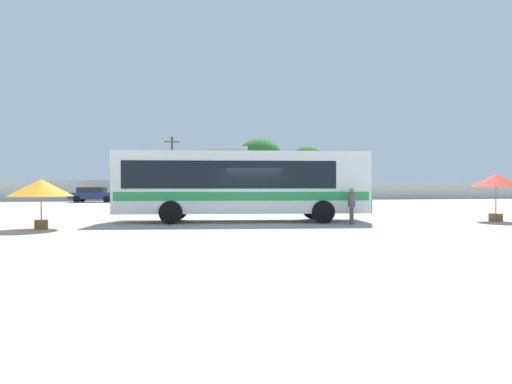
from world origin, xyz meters
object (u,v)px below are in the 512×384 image
object	(u,v)px
vendor_umbrella_secondary_orange	(41,188)
roadside_tree_left	(135,166)
attendant_by_bus_door	(352,204)
parked_car_second_white	(155,194)
coach_bus_white_green	(240,182)
vendor_umbrella_near_gate_red	(496,181)
roadside_tree_midright	(260,157)
parked_car_third_maroon	(214,194)
roadside_tree_right	(307,164)
roadside_tree_midleft	(198,166)
parked_car_rightmost_black	(277,193)
utility_pole_near	(172,167)
parked_car_leftmost_dark_blue	(94,194)

from	to	relation	value
vendor_umbrella_secondary_orange	roadside_tree_left	world-z (taller)	roadside_tree_left
attendant_by_bus_door	parked_car_second_white	bearing A→B (deg)	109.94
coach_bus_white_green	roadside_tree_left	size ratio (longest dim) A/B	2.06
vendor_umbrella_near_gate_red	roadside_tree_left	bearing A→B (deg)	119.00
roadside_tree_midright	attendant_by_bus_door	bearing A→B (deg)	-93.67
parked_car_second_white	roadside_tree_midright	world-z (taller)	roadside_tree_midright
parked_car_third_maroon	attendant_by_bus_door	bearing A→B (deg)	-81.44
roadside_tree_right	coach_bus_white_green	bearing A→B (deg)	-111.23
attendant_by_bus_door	roadside_tree_midleft	world-z (taller)	roadside_tree_midleft
parked_car_rightmost_black	utility_pole_near	bearing A→B (deg)	150.01
parked_car_leftmost_dark_blue	roadside_tree_midleft	distance (m)	12.60
vendor_umbrella_near_gate_red	parked_car_rightmost_black	xyz separation A→B (m)	(-4.71, 27.74, -1.13)
utility_pole_near	roadside_tree_midleft	size ratio (longest dim) A/B	1.39
utility_pole_near	roadside_tree_left	bearing A→B (deg)	146.88
vendor_umbrella_secondary_orange	attendant_by_bus_door	bearing A→B (deg)	-0.32
parked_car_leftmost_dark_blue	parked_car_third_maroon	bearing A→B (deg)	2.39
vendor_umbrella_near_gate_red	parked_car_rightmost_black	world-z (taller)	vendor_umbrella_near_gate_red
attendant_by_bus_door	roadside_tree_left	size ratio (longest dim) A/B	0.27
parked_car_leftmost_dark_blue	roadside_tree_left	size ratio (longest dim) A/B	0.81
attendant_by_bus_door	roadside_tree_left	xyz separation A→B (m)	(-13.22, 37.72, 3.21)
roadside_tree_left	roadside_tree_midleft	bearing A→B (deg)	-29.99
utility_pole_near	roadside_tree_midleft	distance (m)	3.34
parked_car_third_maroon	roadside_tree_midleft	bearing A→B (deg)	104.04
roadside_tree_left	roadside_tree_midleft	world-z (taller)	roadside_tree_left
parked_car_leftmost_dark_blue	parked_car_rightmost_black	distance (m)	18.88
parked_car_second_white	parked_car_rightmost_black	bearing A→B (deg)	0.08
coach_bus_white_green	roadside_tree_midleft	xyz separation A→B (m)	(-0.90, 30.99, 2.00)
vendor_umbrella_near_gate_red	roadside_tree_midright	world-z (taller)	roadside_tree_midright
coach_bus_white_green	vendor_umbrella_near_gate_red	xyz separation A→B (m)	(12.14, -1.90, 0.03)
utility_pole_near	roadside_tree_right	world-z (taller)	utility_pole_near
parked_car_rightmost_black	roadside_tree_midleft	distance (m)	10.27
attendant_by_bus_door	roadside_tree_right	bearing A→B (deg)	76.70
parked_car_rightmost_black	roadside_tree_midleft	xyz separation A→B (m)	(-8.33, 5.15, 3.10)
coach_bus_white_green	vendor_umbrella_secondary_orange	world-z (taller)	coach_bus_white_green
vendor_umbrella_secondary_orange	roadside_tree_right	xyz separation A→B (m)	(21.53, 36.67, 2.89)
parked_car_leftmost_dark_blue	parked_car_third_maroon	world-z (taller)	parked_car_third_maroon
vendor_umbrella_near_gate_red	vendor_umbrella_secondary_orange	distance (m)	20.30
parked_car_second_white	utility_pole_near	world-z (taller)	utility_pole_near
attendant_by_bus_door	roadside_tree_midright	bearing A→B (deg)	86.33
parked_car_second_white	attendant_by_bus_door	bearing A→B (deg)	-70.06
parked_car_second_white	roadside_tree_right	size ratio (longest dim) A/B	0.63
parked_car_third_maroon	roadside_tree_midleft	distance (m)	6.64
attendant_by_bus_door	parked_car_leftmost_dark_blue	world-z (taller)	attendant_by_bus_door
vendor_umbrella_near_gate_red	roadside_tree_midleft	xyz separation A→B (m)	(-13.04, 32.89, 1.97)
utility_pole_near	roadside_tree_midright	world-z (taller)	roadside_tree_midright
roadside_tree_midright	utility_pole_near	bearing A→B (deg)	-171.26
vendor_umbrella_near_gate_red	parked_car_leftmost_dark_blue	size ratio (longest dim) A/B	0.48
parked_car_third_maroon	utility_pole_near	xyz separation A→B (m)	(-4.45, 7.10, 3.12)
vendor_umbrella_near_gate_red	roadside_tree_midright	size ratio (longest dim) A/B	0.29
vendor_umbrella_near_gate_red	parked_car_rightmost_black	size ratio (longest dim) A/B	0.54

